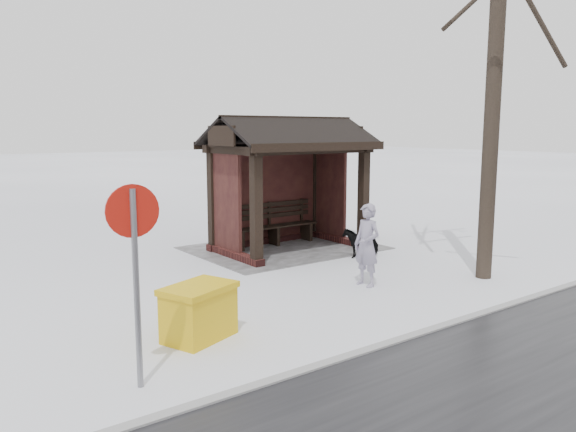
% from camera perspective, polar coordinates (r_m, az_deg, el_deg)
% --- Properties ---
extents(ground, '(120.00, 120.00, 0.00)m').
position_cam_1_polar(ground, '(13.18, 0.12, -3.44)').
color(ground, white).
rests_on(ground, ground).
extents(kerb, '(120.00, 0.15, 0.06)m').
position_cam_1_polar(kerb, '(9.49, 20.55, -8.84)').
color(kerb, gray).
rests_on(kerb, ground).
extents(trampled_patch, '(4.20, 3.20, 0.02)m').
position_cam_1_polar(trampled_patch, '(13.34, -0.39, -3.26)').
color(trampled_patch, '#939398').
rests_on(trampled_patch, ground).
extents(bus_shelter, '(3.60, 2.40, 3.09)m').
position_cam_1_polar(bus_shelter, '(13.03, -0.29, 6.03)').
color(bus_shelter, '#381514').
rests_on(bus_shelter, ground).
extents(pedestrian, '(0.38, 0.56, 1.49)m').
position_cam_1_polar(pedestrian, '(10.14, 8.02, -2.94)').
color(pedestrian, gray).
rests_on(pedestrian, ground).
extents(dog, '(0.84, 0.59, 0.64)m').
position_cam_1_polar(dog, '(12.50, 7.42, -2.68)').
color(dog, black).
rests_on(dog, ground).
extents(grit_bin, '(1.13, 0.96, 0.74)m').
position_cam_1_polar(grit_bin, '(7.72, -9.03, -9.58)').
color(grit_bin, gold).
rests_on(grit_bin, ground).
extents(road_sign, '(0.57, 0.11, 2.23)m').
position_cam_1_polar(road_sign, '(6.15, -15.38, -2.54)').
color(road_sign, slate).
rests_on(road_sign, ground).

